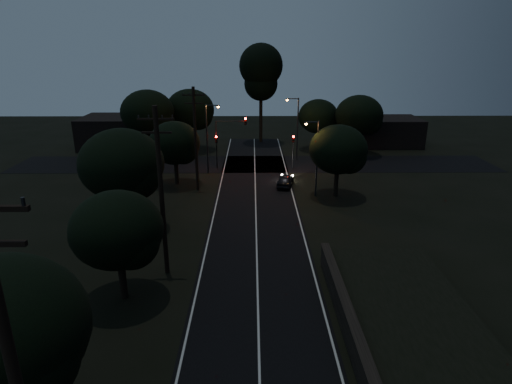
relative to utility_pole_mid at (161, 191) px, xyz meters
name	(u,v)px	position (x,y,z in m)	size (l,w,h in m)	color
road_surface	(255,192)	(6.00, 16.12, -5.73)	(60.00, 70.00, 0.03)	black
utility_pole_mid	(161,191)	(0.00, 0.00, 0.00)	(2.20, 0.30, 11.00)	black
utility_pole_far	(195,138)	(0.00, 17.00, -0.25)	(2.20, 0.30, 10.50)	black
tree_left_a	(3,337)	(-2.78, -13.12, -0.73)	(6.12, 6.12, 7.74)	black
tree_left_b	(120,232)	(-1.81, -3.11, -1.41)	(5.25, 5.25, 6.67)	black
tree_left_c	(124,166)	(-4.27, 6.87, -0.36)	(6.58, 6.58, 8.31)	black
tree_left_d	(176,144)	(-2.31, 18.89, -1.33)	(5.37, 5.37, 6.81)	black
tree_far_nw	(192,111)	(-2.76, 34.86, -0.21)	(6.74, 6.74, 8.53)	black
tree_far_w	(149,114)	(-7.75, 30.86, 0.01)	(6.94, 6.94, 8.84)	black
tree_far_ne	(320,117)	(15.20, 34.89, -1.14)	(5.62, 5.62, 7.11)	black
tree_far_e	(361,117)	(20.22, 31.87, -0.54)	(6.32, 6.32, 8.02)	black
tree_right_a	(340,151)	(14.20, 14.89, -1.11)	(5.61, 5.61, 7.13)	black
tall_pine	(261,72)	(7.00, 40.00, 4.76)	(6.41, 6.41, 14.57)	black
building_left	(118,132)	(-14.00, 37.00, -3.54)	(10.00, 8.00, 4.40)	black
building_right	(388,131)	(26.00, 38.00, -3.74)	(9.00, 7.00, 4.00)	black
signal_left	(217,146)	(1.40, 24.99, -2.90)	(0.28, 0.35, 4.10)	black
signal_right	(293,146)	(10.60, 24.99, -2.90)	(0.28, 0.35, 4.10)	black
signal_mast	(230,133)	(3.09, 24.99, -1.40)	(3.70, 0.35, 6.25)	black
streetlight_a	(208,134)	(0.69, 23.00, -1.10)	(1.66, 0.26, 8.00)	black
streetlight_b	(296,125)	(11.31, 29.00, -1.10)	(1.66, 0.26, 8.00)	black
streetlight_c	(316,153)	(11.83, 15.00, -1.39)	(1.46, 0.26, 7.50)	black
car	(285,180)	(9.20, 18.11, -5.09)	(1.53, 3.81, 1.30)	black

